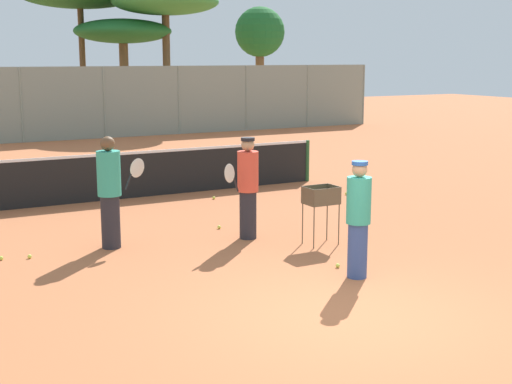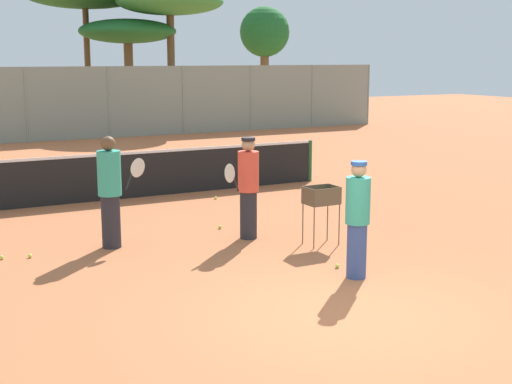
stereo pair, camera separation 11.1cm
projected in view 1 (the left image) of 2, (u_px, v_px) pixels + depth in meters
name	position (u px, v px, depth m)	size (l,w,h in m)	color
ground_plane	(350.00, 316.00, 8.91)	(80.00, 80.00, 0.00)	#B7663D
tennis_net	(128.00, 174.00, 16.21)	(9.80, 0.10, 1.07)	#26592D
back_fence	(21.00, 105.00, 26.66)	(31.85, 0.08, 2.82)	gray
tree_0	(260.00, 34.00, 36.04)	(2.52, 2.52, 5.69)	brown
tree_1	(123.00, 33.00, 31.82)	(4.34, 4.34, 4.86)	brown
tree_4	(165.00, 3.00, 31.35)	(4.74, 4.74, 6.18)	brown
player_white_outfit	(358.00, 218.00, 10.32)	(0.71, 0.71, 1.73)	#334C8C
player_red_cap	(248.00, 187.00, 12.55)	(0.86, 0.55, 1.81)	#26262D
player_yellow_shirt	(110.00, 191.00, 11.93)	(0.94, 0.41, 1.90)	#26262D
ball_cart	(321.00, 200.00, 12.18)	(0.56, 0.41, 1.02)	brown
tennis_ball_1	(219.00, 227.00, 13.42)	(0.07, 0.07, 0.07)	#D1E54C
tennis_ball_2	(214.00, 198.00, 16.21)	(0.07, 0.07, 0.07)	#D1E54C
tennis_ball_3	(30.00, 257.00, 11.44)	(0.07, 0.07, 0.07)	#D1E54C
tennis_ball_4	(1.00, 258.00, 11.35)	(0.07, 0.07, 0.07)	#D1E54C
tennis_ball_5	(338.00, 266.00, 10.94)	(0.07, 0.07, 0.07)	#D1E54C
tennis_ball_6	(346.00, 194.00, 16.71)	(0.07, 0.07, 0.07)	#D1E54C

